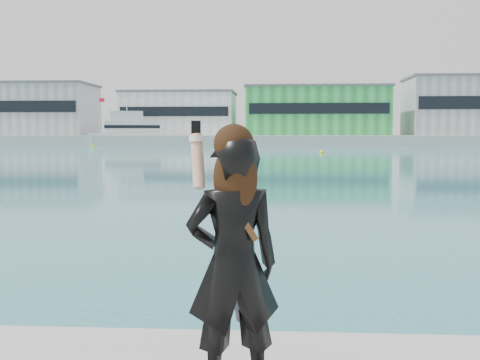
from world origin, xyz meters
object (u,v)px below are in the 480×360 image
object	(u,v)px
buoy_near	(322,153)
woman	(233,257)
motor_yacht	(135,133)
buoy_far	(93,147)

from	to	relation	value
buoy_near	woman	size ratio (longest dim) A/B	0.27
woman	motor_yacht	bearing A→B (deg)	-92.20
buoy_far	woman	size ratio (longest dim) A/B	0.27
buoy_far	woman	distance (m)	105.00
motor_yacht	woman	size ratio (longest dim) A/B	10.81
motor_yacht	woman	distance (m)	118.14
buoy_near	woman	bearing A→B (deg)	-94.52
motor_yacht	buoy_near	xyz separation A→B (m)	(33.98, -43.27, -2.51)
buoy_near	buoy_far	bearing A→B (deg)	143.10
buoy_near	woman	world-z (taller)	woman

